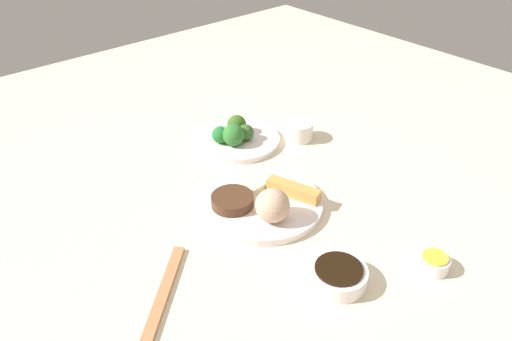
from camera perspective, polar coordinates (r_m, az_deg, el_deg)
The scene contains 17 objects.
tabletop at distance 1.04m, azimuth 1.78°, elevation -5.28°, with size 2.20×2.20×0.02m, color beige.
main_plate at distance 1.05m, azimuth 0.84°, elevation -3.73°, with size 0.25×0.25×0.02m, color white.
rice_scoop at distance 0.97m, azimuth 1.90°, elevation -4.03°, with size 0.07×0.07×0.07m, color tan.
spring_roll at distance 1.05m, azimuth 4.31°, elevation -2.26°, with size 0.12×0.03×0.03m, color gold.
crab_rangoon_wonton at distance 1.09m, azimuth -0.09°, elevation -1.07°, with size 0.08×0.07×0.01m, color beige.
stir_fry_heap at distance 1.02m, azimuth -2.72°, elevation -3.46°, with size 0.09×0.09×0.02m, color #472C1A.
broccoli_plate at distance 1.27m, azimuth -2.12°, elevation 3.53°, with size 0.21×0.21×0.01m, color white.
broccoli_floret_0 at distance 1.22m, azimuth -2.60°, elevation 4.09°, with size 0.05×0.05×0.05m, color #2D702C.
broccoli_floret_1 at distance 1.25m, azimuth -1.19°, elevation 4.39°, with size 0.04×0.04×0.04m, color #345F25.
broccoli_floret_2 at distance 1.28m, azimuth -2.22°, elevation 5.29°, with size 0.05×0.05×0.05m, color #365E1D.
broccoli_floret_3 at distance 1.24m, azimuth -4.09°, elevation 4.11°, with size 0.04×0.04×0.04m, color #1F6A2B.
soy_sauce_bowl at distance 0.89m, azimuth 9.38°, elevation -11.85°, with size 0.10×0.10×0.03m, color white.
soy_sauce_bowl_liquid at distance 0.88m, azimuth 9.48°, elevation -11.05°, with size 0.08×0.08×0.00m, color black.
sauce_ramekin_hot_mustard at distance 0.96m, azimuth 19.70°, elevation -10.00°, with size 0.06×0.06×0.03m, color white.
sauce_ramekin_hot_mustard_liquid at distance 0.95m, azimuth 19.88°, elevation -9.32°, with size 0.05×0.05×0.00m, color gold.
teacup at distance 1.28m, azimuth 5.01°, elevation 4.54°, with size 0.07×0.07×0.05m, color silver.
chopsticks_pair at distance 0.88m, azimuth -10.56°, elevation -13.67°, with size 0.22×0.02×0.01m, color #AE764A.
Camera 1 is at (0.56, 0.59, 0.67)m, focal length 34.88 mm.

